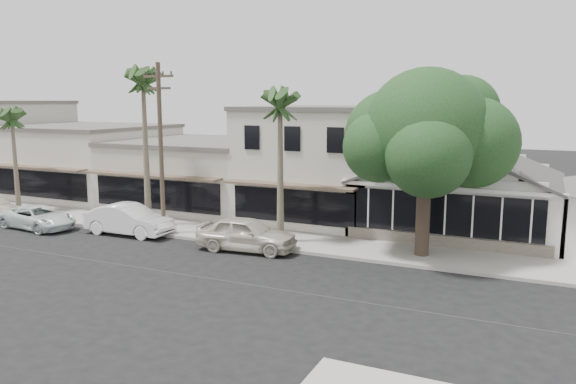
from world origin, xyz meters
The scene contains 14 objects.
ground centered at (0.00, 0.00, 0.00)m, with size 140.00×140.00×0.00m, color black.
sidewalk_north centered at (-8.00, 6.75, 0.07)m, with size 90.00×3.50×0.15m, color #9E9991.
corner_shop centered at (5.00, 12.47, 2.62)m, with size 10.40×8.60×5.10m.
row_building_near centered at (-3.00, 13.50, 3.25)m, with size 8.00×10.00×6.50m, color beige.
row_building_midnear centered at (-12.00, 13.50, 2.10)m, with size 10.00×10.00×4.20m, color #B4B1A2.
row_building_midfar centered at (-22.50, 13.50, 2.50)m, with size 11.00×10.00×5.00m, color beige.
utility_pole centered at (-9.00, 5.20, 4.79)m, with size 1.80×0.24×9.00m.
car_0 centered at (-3.53, 4.37, 0.82)m, with size 1.95×4.84×1.65m, color beige.
car_1 centered at (-10.81, 4.57, 0.81)m, with size 1.72×4.94×1.63m, color white.
car_2 centered at (-16.32, 3.56, 0.64)m, with size 2.13×4.61×1.28m, color silver.
shade_tree centered at (4.25, 6.85, 5.63)m, with size 7.70×6.97×8.55m.
palm_east centered at (-2.58, 6.13, 6.90)m, with size 3.26×3.26×8.07m.
palm_mid centered at (-11.00, 6.45, 8.06)m, with size 2.67×2.67×9.35m.
palm_west centered at (-21.17, 6.29, 5.99)m, with size 2.87×2.87×7.02m.
Camera 1 is at (9.16, -18.39, 7.13)m, focal length 35.00 mm.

